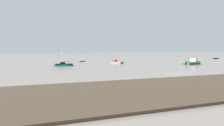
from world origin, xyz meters
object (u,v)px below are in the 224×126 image
(sailboat_moored_0, at_px, (64,65))
(rowboat_moored_4, at_px, (82,61))
(rowboat_moored_3, at_px, (216,58))
(motorboat_moored_0, at_px, (194,63))
(motorboat_moored_2, at_px, (115,63))

(sailboat_moored_0, relative_size, rowboat_moored_4, 1.79)
(rowboat_moored_3, height_order, sailboat_moored_0, sailboat_moored_0)
(motorboat_moored_0, xyz_separation_m, rowboat_moored_4, (-19.27, 32.98, -0.24))
(motorboat_moored_0, bearing_deg, rowboat_moored_3, 22.17)
(rowboat_moored_3, relative_size, rowboat_moored_4, 1.14)
(motorboat_moored_0, relative_size, rowboat_moored_3, 1.84)
(rowboat_moored_3, xyz_separation_m, sailboat_moored_0, (-80.43, -23.88, 0.09))
(sailboat_moored_0, bearing_deg, motorboat_moored_0, 174.26)
(motorboat_moored_2, height_order, rowboat_moored_4, motorboat_moored_2)
(rowboat_moored_4, bearing_deg, motorboat_moored_2, -103.85)
(motorboat_moored_0, relative_size, rowboat_moored_4, 2.10)
(motorboat_moored_0, height_order, motorboat_moored_2, motorboat_moored_0)
(motorboat_moored_0, distance_m, sailboat_moored_0, 35.35)
(motorboat_moored_0, distance_m, rowboat_moored_4, 38.20)
(motorboat_moored_2, distance_m, rowboat_moored_4, 17.58)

